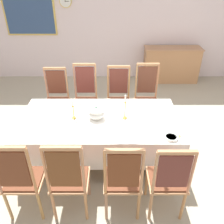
% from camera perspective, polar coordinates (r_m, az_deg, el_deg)
% --- Properties ---
extents(ground, '(7.75, 6.27, 0.04)m').
position_cam_1_polar(ground, '(3.99, -2.57, -9.56)').
color(ground, '#AAA28C').
extents(back_wall, '(7.75, 0.08, 3.50)m').
position_cam_1_polar(back_wall, '(6.23, -1.69, 23.87)').
color(back_wall, silver).
rests_on(back_wall, ground).
extents(dining_table, '(2.31, 1.16, 0.74)m').
position_cam_1_polar(dining_table, '(3.44, -2.94, -2.57)').
color(dining_table, '#AD7E54').
rests_on(dining_table, ground).
extents(tablecloth, '(2.33, 1.18, 0.45)m').
position_cam_1_polar(tablecloth, '(3.47, -2.92, -3.21)').
color(tablecloth, white).
rests_on(tablecloth, dining_table).
extents(chair_south_a, '(0.44, 0.42, 1.15)m').
position_cam_1_polar(chair_south_a, '(2.93, -21.30, -14.81)').
color(chair_south_a, '#BD7F49').
rests_on(chair_south_a, ground).
extents(chair_north_a, '(0.44, 0.42, 1.11)m').
position_cam_1_polar(chair_north_a, '(4.45, -13.31, 3.62)').
color(chair_north_a, tan).
rests_on(chair_north_a, ground).
extents(chair_south_b, '(0.44, 0.42, 1.15)m').
position_cam_1_polar(chair_south_b, '(2.79, -10.53, -15.60)').
color(chair_south_b, tan).
rests_on(chair_south_b, ground).
extents(chair_north_b, '(0.44, 0.42, 1.18)m').
position_cam_1_polar(chair_north_b, '(4.35, -6.41, 4.00)').
color(chair_north_b, tan).
rests_on(chair_north_b, ground).
extents(chair_south_c, '(0.44, 0.42, 1.12)m').
position_cam_1_polar(chair_south_c, '(2.75, 2.74, -15.99)').
color(chair_south_c, '#AB785C').
rests_on(chair_south_c, ground).
extents(chair_north_c, '(0.44, 0.42, 1.14)m').
position_cam_1_polar(chair_north_c, '(4.33, 1.75, 3.83)').
color(chair_north_c, tan).
rests_on(chair_north_c, ground).
extents(chair_south_d, '(0.44, 0.42, 1.10)m').
position_cam_1_polar(chair_south_d, '(2.83, 13.76, -15.66)').
color(chair_south_d, '#B67D4A').
rests_on(chair_south_d, ground).
extents(chair_north_d, '(0.44, 0.42, 1.18)m').
position_cam_1_polar(chair_north_d, '(4.37, 8.62, 3.98)').
color(chair_north_d, tan).
rests_on(chair_north_d, ground).
extents(soup_tureen, '(0.24, 0.24, 0.20)m').
position_cam_1_polar(soup_tureen, '(3.35, -3.76, -0.15)').
color(soup_tureen, white).
rests_on(soup_tureen, tablecloth).
extents(candlestick_west, '(0.07, 0.07, 0.32)m').
position_cam_1_polar(candlestick_west, '(3.37, -9.33, 0.28)').
color(candlestick_west, gold).
rests_on(candlestick_west, tablecloth).
extents(candlestick_east, '(0.07, 0.07, 0.38)m').
position_cam_1_polar(candlestick_east, '(3.32, 3.35, 0.71)').
color(candlestick_east, gold).
rests_on(candlestick_east, tablecloth).
extents(bowl_near_left, '(0.16, 0.16, 0.03)m').
position_cam_1_polar(bowl_near_left, '(3.81, -8.21, 2.42)').
color(bowl_near_left, white).
rests_on(bowl_near_left, tablecloth).
extents(bowl_near_right, '(0.17, 0.17, 0.04)m').
position_cam_1_polar(bowl_near_right, '(3.09, 14.43, -6.09)').
color(bowl_near_right, white).
rests_on(bowl_near_right, tablecloth).
extents(bowl_far_left, '(0.18, 0.18, 0.03)m').
position_cam_1_polar(bowl_far_left, '(3.78, -0.72, 2.51)').
color(bowl_far_left, white).
rests_on(bowl_far_left, tablecloth).
extents(spoon_primary, '(0.03, 0.18, 0.01)m').
position_cam_1_polar(spoon_primary, '(3.86, -9.74, 2.46)').
color(spoon_primary, gold).
rests_on(spoon_primary, tablecloth).
extents(spoon_secondary, '(0.05, 0.18, 0.01)m').
position_cam_1_polar(spoon_secondary, '(3.15, 16.39, -5.98)').
color(spoon_secondary, gold).
rests_on(spoon_secondary, tablecloth).
extents(sideboard, '(1.44, 0.48, 0.90)m').
position_cam_1_polar(sideboard, '(6.42, 14.44, 11.19)').
color(sideboard, '#B47E52').
rests_on(sideboard, ground).
extents(mounted_clock, '(0.30, 0.06, 0.30)m').
position_cam_1_polar(mounted_clock, '(6.23, -11.20, 25.13)').
color(mounted_clock, '#D1B251').
extents(framed_painting, '(1.26, 0.05, 1.10)m').
position_cam_1_polar(framed_painting, '(6.49, -19.48, 22.14)').
color(framed_painting, '#D1B251').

